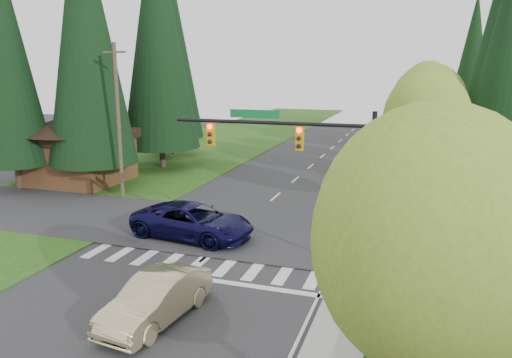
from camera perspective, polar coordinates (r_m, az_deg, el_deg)
The scene contains 33 objects.
ground at distance 19.86m, azimuth -10.69°, elevation -12.86°, with size 120.00×120.00×0.00m, color #28282B.
grass_east at distance 36.77m, azimuth 24.18°, elevation -1.75°, with size 14.00×110.00×0.06m, color #224211.
grass_west at distance 42.64m, azimuth -13.04°, elevation 0.91°, with size 14.00×110.00×0.06m, color #224211.
cross_street at distance 26.59m, azimuth -2.31°, elevation -5.95°, with size 120.00×8.00×0.10m, color #28282B.
sidewalk_east at distance 38.55m, azimuth 14.88°, elevation -0.38°, with size 1.80×80.00×0.13m, color gray.
curb_east at distance 38.60m, azimuth 13.62°, elevation -0.29°, with size 0.20×80.00×0.13m, color gray.
stone_wall_north at distance 46.28m, azimuth 17.66°, elevation 1.95°, with size 0.70×40.00×0.70m, color #4C4438.
traffic_signal at distance 20.87m, azimuth 5.43°, elevation 2.96°, with size 8.70×0.37×6.80m.
brown_building at distance 39.20m, azimuth -19.57°, elevation 4.10°, with size 8.40×8.40×5.40m.
utility_pole at distance 33.34m, azimuth -15.44°, elevation 6.46°, with size 1.60×0.24×10.00m.
decid_tree_0 at distance 29.70m, azimuth 18.89°, elevation 6.42°, with size 4.80×4.80×8.37m.
decid_tree_1 at distance 36.66m, azimuth 19.06°, elevation 7.78°, with size 5.20×5.20×8.80m.
decid_tree_2 at distance 43.63m, azimuth 18.77°, elevation 8.65°, with size 5.00×5.00×8.82m.
decid_tree_3 at distance 50.64m, azimuth 18.87°, elevation 8.81°, with size 5.00×5.00×8.55m.
decid_tree_4 at distance 57.61m, azimuth 18.99°, elevation 9.59°, with size 5.40×5.40×9.18m.
decid_tree_5 at distance 64.63m, azimuth 18.76°, elevation 9.40°, with size 4.80×4.80×8.30m.
decid_tree_6 at distance 71.61m, azimuth 18.86°, elevation 9.91°, with size 5.20×5.20×8.86m.
decid_tree_south at distance 10.09m, azimuth 19.47°, elevation -6.69°, with size 4.60×4.60×7.92m.
conifer_w_a at distance 36.89m, azimuth -18.90°, elevation 15.61°, with size 6.12×6.12×19.80m.
conifer_w_b at distance 41.84m, azimuth -18.80°, elevation 13.81°, with size 5.44×5.44×17.80m.
conifer_w_c at distance 43.10m, azimuth -11.20°, elevation 16.18°, with size 6.46×6.46×20.80m.
conifer_w_d at distance 38.56m, azimuth -26.66°, elevation 12.56°, with size 5.10×5.10×16.80m.
conifer_w_e at distance 49.27m, azimuth -9.71°, elevation 14.60°, with size 5.78×5.78×18.80m.
conifer_e_a at distance 35.94m, azimuth 27.24°, elevation 13.40°, with size 5.44×5.44×17.80m.
conifer_e_b at distance 49.98m, azimuth 26.16°, elevation 14.07°, with size 6.12×6.12×19.80m.
conifer_e_c at distance 63.76m, azimuth 23.50°, elevation 12.38°, with size 5.10×5.10×16.80m.
sedan_champagne at distance 17.76m, azimuth -11.34°, elevation -13.27°, with size 1.68×4.81×1.59m, color #C7B584.
suv_navy at distance 25.47m, azimuth -7.25°, elevation -4.82°, with size 2.91×6.30×1.75m, color #0C0A34.
parked_car_a at distance 36.38m, azimuth 12.67°, elevation 0.08°, with size 1.76×4.37×1.49m, color #A2A2A6.
parked_car_b at distance 40.62m, azimuth 11.33°, elevation 1.42°, with size 2.04×5.02×1.46m, color gray.
parked_car_c at distance 47.07m, azimuth 14.07°, elevation 2.88°, with size 1.67×4.79×1.58m, color silver.
parked_car_d at distance 58.39m, azimuth 13.60°, elevation 4.76°, with size 1.89×4.70×1.60m, color silver.
parked_car_e at distance 63.89m, azimuth 15.30°, elevation 5.19°, with size 1.84×4.53×1.31m, color #ADADB2.
Camera 1 is at (8.96, -15.56, 8.49)m, focal length 35.00 mm.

